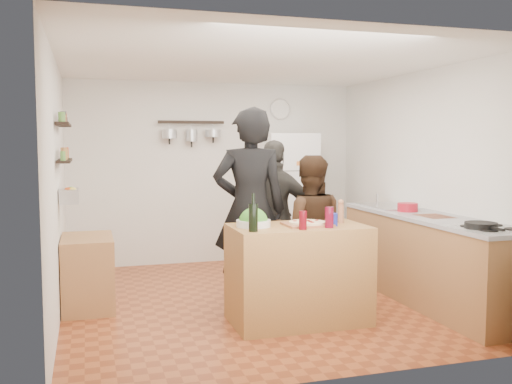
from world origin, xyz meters
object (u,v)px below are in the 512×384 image
object	(u,v)px
wine_bottle	(253,218)
salt_canister	(334,220)
wall_clock	(280,109)
fridge	(288,198)
person_left	(250,209)
pepper_mill	(341,214)
skillet	(481,225)
red_bowl	(408,207)
counter_run	(428,259)
side_table	(88,272)
prep_island	(298,274)
person_center	(309,231)
person_back	(275,218)
salad_bowl	(253,223)

from	to	relation	value
wine_bottle	salt_canister	bearing A→B (deg)	7.13
wall_clock	fridge	bearing A→B (deg)	-90.00
salt_canister	person_left	xyz separation A→B (m)	(-0.61, 0.66, 0.04)
pepper_mill	wall_clock	bearing A→B (deg)	82.78
skillet	red_bowl	xyz separation A→B (m)	(0.05, 1.28, 0.02)
pepper_mill	wall_clock	size ratio (longest dim) A/B	0.60
person_left	counter_run	bearing A→B (deg)	-178.10
red_bowl	side_table	size ratio (longest dim) A/B	0.28
prep_island	skillet	xyz separation A→B (m)	(1.46, -0.69, 0.49)
skillet	person_center	bearing A→B (deg)	135.78
fridge	person_center	bearing A→B (deg)	-103.95
salt_canister	person_back	size ratio (longest dim) A/B	0.07
prep_island	salad_bowl	distance (m)	0.64
person_left	fridge	bearing A→B (deg)	-108.44
person_back	red_bowl	world-z (taller)	person_back
salt_canister	red_bowl	distance (m)	1.40
prep_island	skillet	distance (m)	1.69
counter_run	person_left	bearing A→B (deg)	171.19
counter_run	fridge	world-z (taller)	fridge
prep_island	salt_canister	bearing A→B (deg)	-21.80
skillet	red_bowl	bearing A→B (deg)	87.77
prep_island	wall_clock	xyz separation A→B (m)	(0.81, 2.88, 1.69)
pepper_mill	skillet	xyz separation A→B (m)	(1.01, -0.74, -0.05)
wine_bottle	pepper_mill	bearing A→B (deg)	15.87
pepper_mill	salt_canister	size ratio (longest dim) A/B	1.52
wall_clock	counter_run	bearing A→B (deg)	-74.08
pepper_mill	skillet	distance (m)	1.25
salt_canister	prep_island	bearing A→B (deg)	158.20
red_bowl	person_left	bearing A→B (deg)	-178.36
pepper_mill	fridge	xyz separation A→B (m)	(0.36, 2.50, -0.10)
pepper_mill	person_back	world-z (taller)	person_back
prep_island	wall_clock	distance (m)	3.44
salt_canister	side_table	bearing A→B (deg)	152.25
red_bowl	fridge	world-z (taller)	fridge
wine_bottle	person_left	distance (m)	0.79
person_back	wall_clock	world-z (taller)	wall_clock
wall_clock	side_table	xyz separation A→B (m)	(-2.69, -1.86, -1.78)
person_back	red_bowl	distance (m)	1.47
person_center	skillet	bearing A→B (deg)	154.37
pepper_mill	person_left	size ratio (longest dim) A/B	0.09
salad_bowl	person_back	world-z (taller)	person_back
wine_bottle	counter_run	size ratio (longest dim) A/B	0.09
prep_island	person_left	bearing A→B (deg)	119.89
wall_clock	salad_bowl	bearing A→B (deg)	-113.45
person_back	skillet	bearing A→B (deg)	163.64
fridge	prep_island	bearing A→B (deg)	-107.58
person_back	wall_clock	xyz separation A→B (m)	(0.70, 1.88, 1.30)
salt_canister	skillet	xyz separation A→B (m)	(1.16, -0.57, -0.02)
salad_bowl	person_center	distance (m)	0.83
pepper_mill	fridge	size ratio (longest dim) A/B	0.10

